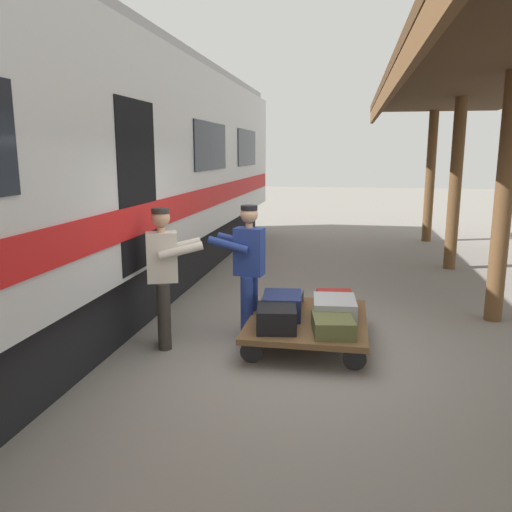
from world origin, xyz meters
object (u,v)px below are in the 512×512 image
object	(u,v)px
train_car	(23,176)
porter_by_door	(164,273)
suitcase_navy_fabric	(282,305)
porter_in_overalls	(248,267)
suitcase_black_hardshell	(277,318)
suitcase_red_plastic	(335,301)
suitcase_gray_aluminum	(334,309)
suitcase_olive_duffel	(333,325)
suitcase_slate_roller	(287,299)
luggage_cart	(308,321)

from	to	relation	value
train_car	porter_by_door	world-z (taller)	train_car
suitcase_navy_fabric	porter_by_door	xyz separation A→B (m)	(1.38, 0.41, 0.45)
train_car	porter_in_overalls	size ratio (longest dim) A/B	11.17
porter_in_overalls	train_car	bearing A→B (deg)	8.71
suitcase_black_hardshell	suitcase_navy_fabric	size ratio (longest dim) A/B	0.89
suitcase_red_plastic	train_car	bearing A→B (deg)	11.88
suitcase_gray_aluminum	porter_by_door	bearing A→B (deg)	11.46
suitcase_red_plastic	suitcase_gray_aluminum	bearing A→B (deg)	90.00
suitcase_black_hardshell	suitcase_gray_aluminum	xyz separation A→B (m)	(-0.65, -0.50, -0.00)
suitcase_olive_duffel	suitcase_red_plastic	xyz separation A→B (m)	(0.00, -1.00, -0.00)
suitcase_red_plastic	porter_by_door	bearing A→B (deg)	24.17
suitcase_black_hardshell	suitcase_red_plastic	distance (m)	1.19
porter_in_overalls	suitcase_black_hardshell	bearing A→B (deg)	127.02
suitcase_gray_aluminum	porter_in_overalls	distance (m)	1.20
suitcase_black_hardshell	suitcase_navy_fabric	world-z (taller)	suitcase_navy_fabric
suitcase_black_hardshell	suitcase_red_plastic	size ratio (longest dim) A/B	0.92
suitcase_black_hardshell	suitcase_olive_duffel	distance (m)	0.65
suitcase_slate_roller	suitcase_navy_fabric	distance (m)	0.50
suitcase_olive_duffel	porter_by_door	distance (m)	2.08
train_car	suitcase_black_hardshell	world-z (taller)	train_car
suitcase_navy_fabric	suitcase_gray_aluminum	bearing A→B (deg)	180.00
suitcase_gray_aluminum	luggage_cart	bearing A→B (deg)	-0.00
suitcase_olive_duffel	porter_by_door	xyz separation A→B (m)	(2.02, -0.09, 0.50)
suitcase_gray_aluminum	porter_by_door	size ratio (longest dim) A/B	0.37
suitcase_gray_aluminum	suitcase_olive_duffel	bearing A→B (deg)	90.00
suitcase_red_plastic	porter_by_door	xyz separation A→B (m)	(2.02, 0.91, 0.50)
train_car	suitcase_olive_duffel	xyz separation A→B (m)	(-3.84, 0.19, -1.63)
suitcase_red_plastic	suitcase_navy_fabric	distance (m)	0.82
porter_by_door	suitcase_olive_duffel	bearing A→B (deg)	177.52
luggage_cart	suitcase_gray_aluminum	distance (m)	0.37
luggage_cart	porter_in_overalls	bearing A→B (deg)	-7.95
suitcase_red_plastic	suitcase_olive_duffel	bearing A→B (deg)	90.00
suitcase_slate_roller	luggage_cart	bearing A→B (deg)	122.98
suitcase_black_hardshell	luggage_cart	bearing A→B (deg)	-122.98
luggage_cart	suitcase_slate_roller	bearing A→B (deg)	-57.02
train_car	suitcase_navy_fabric	world-z (taller)	train_car
suitcase_slate_roller	train_car	bearing A→B (deg)	14.18
suitcase_olive_duffel	porter_by_door	bearing A→B (deg)	-2.48
train_car	luggage_cart	bearing A→B (deg)	-174.95
train_car	suitcase_gray_aluminum	xyz separation A→B (m)	(-3.84, -0.31, -1.60)
luggage_cart	porter_in_overalls	distance (m)	1.02
suitcase_black_hardshell	suitcase_olive_duffel	world-z (taller)	suitcase_black_hardshell
luggage_cart	train_car	bearing A→B (deg)	5.05
train_car	porter_in_overalls	bearing A→B (deg)	-171.29
luggage_cart	porter_in_overalls	world-z (taller)	porter_in_overalls
suitcase_gray_aluminum	porter_in_overalls	world-z (taller)	porter_in_overalls
train_car	luggage_cart	xyz separation A→B (m)	(-3.52, -0.31, -1.78)
porter_by_door	suitcase_slate_roller	bearing A→B (deg)	-146.60
train_car	suitcase_red_plastic	bearing A→B (deg)	-168.12
luggage_cart	suitcase_gray_aluminum	bearing A→B (deg)	180.00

